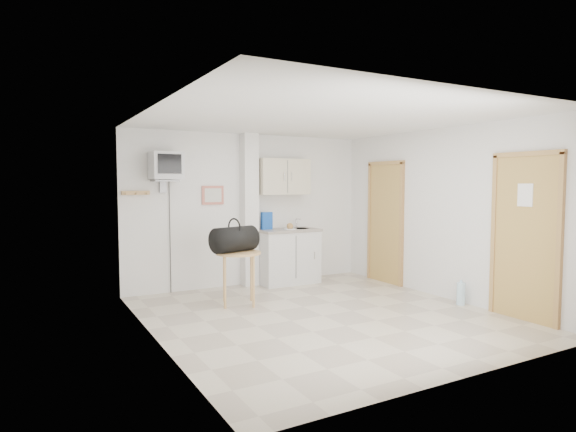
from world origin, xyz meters
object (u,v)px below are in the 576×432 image
crt_television (166,167)px  duffel_bag (234,239)px  water_bottle (461,294)px  round_table (238,259)px

crt_television → duffel_bag: crt_television is taller
water_bottle → crt_television: bearing=144.0°
water_bottle → duffel_bag: bearing=150.4°
crt_television → water_bottle: crt_television is taller
duffel_bag → water_bottle: size_ratio=2.02×
crt_television → water_bottle: 4.60m
round_table → duffel_bag: 0.29m
crt_television → duffel_bag: bearing=-53.7°
crt_television → round_table: size_ratio=2.90×
round_table → crt_television: bearing=127.0°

